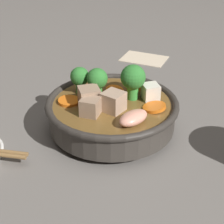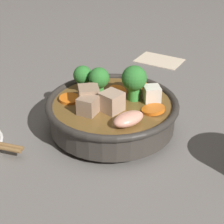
# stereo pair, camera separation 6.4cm
# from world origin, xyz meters

# --- Properties ---
(ground_plane) EXTENTS (3.00, 3.00, 0.00)m
(ground_plane) POSITION_xyz_m (0.00, 0.00, 0.00)
(ground_plane) COLOR slate
(stirfry_bowl) EXTENTS (0.23, 0.23, 0.12)m
(stirfry_bowl) POSITION_xyz_m (0.00, -0.00, 0.04)
(stirfry_bowl) COLOR #38332D
(stirfry_bowl) RESTS_ON ground_plane
(napkin) EXTENTS (0.12, 0.10, 0.00)m
(napkin) POSITION_xyz_m (0.12, -0.32, 0.00)
(napkin) COLOR beige
(napkin) RESTS_ON ground_plane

